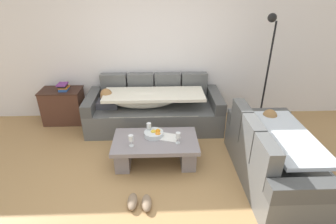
% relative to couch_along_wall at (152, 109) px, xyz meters
% --- Properties ---
extents(ground_plane, '(14.00, 14.00, 0.00)m').
position_rel_couch_along_wall_xyz_m(ground_plane, '(0.02, -1.62, -0.33)').
color(ground_plane, '#AD8351').
extents(back_wall, '(9.00, 0.10, 2.70)m').
position_rel_couch_along_wall_xyz_m(back_wall, '(0.02, 0.53, 1.02)').
color(back_wall, white).
rests_on(back_wall, ground_plane).
extents(couch_along_wall, '(2.34, 0.92, 0.88)m').
position_rel_couch_along_wall_xyz_m(couch_along_wall, '(0.00, 0.00, 0.00)').
color(couch_along_wall, '#5A5B5B').
rests_on(couch_along_wall, ground_plane).
extents(couch_near_window, '(0.92, 1.78, 0.88)m').
position_rel_couch_along_wall_xyz_m(couch_near_window, '(1.62, -1.49, 0.00)').
color(couch_near_window, '#5A5B5B').
rests_on(couch_near_window, ground_plane).
extents(coffee_table, '(1.20, 0.68, 0.38)m').
position_rel_couch_along_wall_xyz_m(coffee_table, '(0.06, -1.08, -0.09)').
color(coffee_table, gray).
rests_on(coffee_table, ground_plane).
extents(fruit_bowl, '(0.28, 0.28, 0.10)m').
position_rel_couch_along_wall_xyz_m(fruit_bowl, '(0.04, -0.98, 0.09)').
color(fruit_bowl, silver).
rests_on(fruit_bowl, coffee_table).
extents(wine_glass_near_left, '(0.07, 0.07, 0.17)m').
position_rel_couch_along_wall_xyz_m(wine_glass_near_left, '(-0.27, -1.22, 0.16)').
color(wine_glass_near_left, silver).
rests_on(wine_glass_near_left, coffee_table).
extents(wine_glass_near_right, '(0.07, 0.07, 0.17)m').
position_rel_couch_along_wall_xyz_m(wine_glass_near_right, '(0.37, -1.17, 0.16)').
color(wine_glass_near_right, silver).
rests_on(wine_glass_near_right, coffee_table).
extents(wine_glass_far_back, '(0.07, 0.07, 0.17)m').
position_rel_couch_along_wall_xyz_m(wine_glass_far_back, '(-0.03, -0.89, 0.16)').
color(wine_glass_far_back, silver).
rests_on(wine_glass_far_back, coffee_table).
extents(open_magazine, '(0.33, 0.29, 0.01)m').
position_rel_couch_along_wall_xyz_m(open_magazine, '(0.24, -1.02, 0.05)').
color(open_magazine, white).
rests_on(open_magazine, coffee_table).
extents(side_cabinet, '(0.72, 0.44, 0.64)m').
position_rel_couch_along_wall_xyz_m(side_cabinet, '(-1.65, 0.23, -0.01)').
color(side_cabinet, '#4E2E21').
rests_on(side_cabinet, ground_plane).
extents(book_stack_on_cabinet, '(0.18, 0.22, 0.12)m').
position_rel_couch_along_wall_xyz_m(book_stack_on_cabinet, '(-1.58, 0.22, 0.37)').
color(book_stack_on_cabinet, '#2D569E').
rests_on(book_stack_on_cabinet, side_cabinet).
extents(floor_lamp, '(0.33, 0.31, 1.95)m').
position_rel_couch_along_wall_xyz_m(floor_lamp, '(1.96, 0.04, 0.79)').
color(floor_lamp, black).
rests_on(floor_lamp, ground_plane).
extents(pair_of_shoes, '(0.30, 0.30, 0.09)m').
position_rel_couch_along_wall_xyz_m(pair_of_shoes, '(-0.13, -1.91, -0.29)').
color(pair_of_shoes, '#8C7259').
rests_on(pair_of_shoes, ground_plane).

